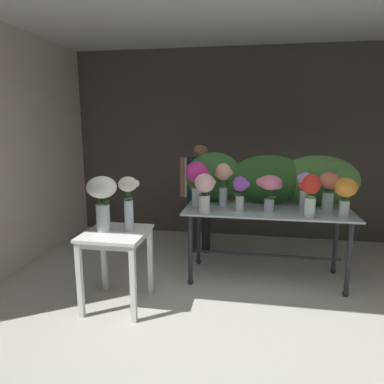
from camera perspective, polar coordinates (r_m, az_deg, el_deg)
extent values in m
plane|color=beige|center=(4.36, 6.15, -13.64)|extent=(7.51, 7.51, 0.00)
cube|color=#4C4742|center=(5.68, 7.64, 7.72)|extent=(5.45, 0.12, 2.98)
cube|color=beige|center=(4.95, -26.97, 6.09)|extent=(0.12, 3.53, 2.98)
cube|color=silver|center=(4.14, 7.16, 28.17)|extent=(5.57, 3.53, 0.12)
cube|color=#AAC2C5|center=(4.11, 12.27, -2.88)|extent=(1.90, 0.80, 0.02)
cylinder|color=#2D2D33|center=(4.00, -0.25, -9.46)|extent=(0.05, 0.05, 0.84)
sphere|color=#2D2D33|center=(4.15, -0.25, -14.49)|extent=(0.07, 0.07, 0.07)
cylinder|color=#2D2D33|center=(4.08, 24.38, -10.09)|extent=(0.05, 0.05, 0.84)
sphere|color=#2D2D33|center=(4.23, 23.94, -15.02)|extent=(0.07, 0.07, 0.07)
cylinder|color=#2D2D33|center=(4.56, 1.09, -6.81)|extent=(0.05, 0.05, 0.84)
sphere|color=#2D2D33|center=(4.69, 1.07, -11.33)|extent=(0.07, 0.07, 0.07)
cylinder|color=#2D2D33|center=(4.63, 22.55, -7.42)|extent=(0.05, 0.05, 0.84)
sphere|color=#2D2D33|center=(4.76, 22.19, -11.86)|extent=(0.07, 0.07, 0.07)
cylinder|color=#2D2D33|center=(4.27, 11.96, -10.12)|extent=(1.70, 0.03, 0.03)
cube|color=white|center=(3.53, -12.46, -6.62)|extent=(0.61, 0.63, 0.03)
cube|color=white|center=(3.54, -12.42, -7.31)|extent=(0.55, 0.57, 0.06)
cube|color=white|center=(3.54, -17.98, -13.62)|extent=(0.05, 0.05, 0.75)
cube|color=white|center=(3.34, -9.66, -14.77)|extent=(0.05, 0.05, 0.75)
cube|color=white|center=(3.99, -14.27, -10.50)|extent=(0.05, 0.05, 0.75)
cube|color=white|center=(3.82, -6.87, -11.26)|extent=(0.05, 0.05, 0.75)
cylinder|color=#232328|center=(5.00, 0.40, -5.25)|extent=(0.12, 0.12, 0.83)
cylinder|color=#232328|center=(4.97, 2.36, -5.34)|extent=(0.12, 0.12, 0.83)
cube|color=silver|center=(4.83, 1.41, 2.48)|extent=(0.40, 0.22, 0.54)
cube|color=#192833|center=(4.73, 1.20, 1.79)|extent=(0.34, 0.02, 0.66)
cylinder|color=#936B4C|center=(4.88, -1.46, 2.48)|extent=(0.09, 0.09, 0.55)
cylinder|color=#936B4C|center=(4.80, 4.33, 2.32)|extent=(0.09, 0.09, 0.55)
sphere|color=#936B4C|center=(4.79, 1.43, 6.72)|extent=(0.20, 0.20, 0.20)
ellipsoid|color=black|center=(4.81, 1.47, 7.51)|extent=(0.15, 0.15, 0.09)
ellipsoid|color=#387033|center=(4.34, 3.63, 2.45)|extent=(0.71, 0.31, 0.62)
ellipsoid|color=#2D6028|center=(4.32, 12.46, 2.00)|extent=(0.95, 0.31, 0.60)
ellipsoid|color=#477F3D|center=(4.39, 19.96, 1.76)|extent=(0.97, 0.27, 0.60)
cylinder|color=silver|center=(4.00, 23.72, -2.56)|extent=(0.10, 0.10, 0.17)
cylinder|color=#9EBCB2|center=(4.01, 23.66, -3.23)|extent=(0.10, 0.10, 0.07)
cylinder|color=#28562D|center=(3.99, 23.99, -1.89)|extent=(0.01, 0.01, 0.25)
cylinder|color=#28562D|center=(4.02, 23.72, -1.80)|extent=(0.01, 0.01, 0.25)
cylinder|color=#28562D|center=(3.98, 23.47, -1.89)|extent=(0.01, 0.01, 0.25)
cylinder|color=#28562D|center=(3.96, 23.79, -1.97)|extent=(0.01, 0.01, 0.25)
ellipsoid|color=orange|center=(3.95, 23.98, 0.73)|extent=(0.23, 0.23, 0.20)
sphere|color=orange|center=(3.92, 22.80, 0.22)|extent=(0.06, 0.06, 0.06)
cylinder|color=silver|center=(4.12, 17.87, -1.34)|extent=(0.09, 0.09, 0.23)
cylinder|color=#9EBCB2|center=(4.14, 17.82, -2.20)|extent=(0.08, 0.08, 0.10)
cylinder|color=#2D6028|center=(4.12, 18.19, -0.68)|extent=(0.01, 0.01, 0.31)
cylinder|color=#2D6028|center=(4.12, 17.79, -0.65)|extent=(0.01, 0.01, 0.31)
cylinder|color=#2D6028|center=(4.10, 17.86, -0.72)|extent=(0.01, 0.01, 0.31)
ellipsoid|color=#B28ED1|center=(4.08, 18.08, 2.04)|extent=(0.16, 0.16, 0.15)
sphere|color=#B28ED1|center=(4.06, 17.29, 2.29)|extent=(0.06, 0.06, 0.06)
sphere|color=#B28ED1|center=(4.09, 18.94, 1.67)|extent=(0.08, 0.08, 0.08)
cylinder|color=silver|center=(4.16, 5.13, -0.79)|extent=(0.10, 0.10, 0.22)
cylinder|color=#9EBCB2|center=(4.18, 5.11, -1.61)|extent=(0.09, 0.09, 0.09)
cylinder|color=#477F3D|center=(4.15, 5.38, 0.16)|extent=(0.01, 0.01, 0.34)
cylinder|color=#477F3D|center=(4.17, 5.14, 0.21)|extent=(0.01, 0.01, 0.34)
cylinder|color=#477F3D|center=(4.15, 4.91, 0.18)|extent=(0.01, 0.01, 0.34)
cylinder|color=#477F3D|center=(4.13, 5.18, 0.12)|extent=(0.01, 0.01, 0.34)
ellipsoid|color=#F4B78E|center=(4.11, 5.20, 3.32)|extent=(0.19, 0.19, 0.20)
sphere|color=#F4B78E|center=(4.14, 4.18, 2.90)|extent=(0.06, 0.06, 0.06)
sphere|color=#F4B78E|center=(4.08, 6.21, 3.15)|extent=(0.08, 0.08, 0.08)
cylinder|color=silver|center=(3.98, 12.55, -2.15)|extent=(0.11, 0.11, 0.14)
cylinder|color=#9EBCB2|center=(3.98, 12.53, -2.71)|extent=(0.10, 0.10, 0.06)
cylinder|color=#2D6028|center=(3.96, 12.84, -1.10)|extent=(0.01, 0.01, 0.27)
cylinder|color=#2D6028|center=(3.98, 12.63, -1.04)|extent=(0.01, 0.01, 0.27)
cylinder|color=#2D6028|center=(3.95, 12.17, -1.10)|extent=(0.01, 0.01, 0.27)
cylinder|color=#2D6028|center=(3.94, 12.65, -1.15)|extent=(0.01, 0.01, 0.27)
ellipsoid|color=pink|center=(3.92, 12.71, 1.54)|extent=(0.26, 0.26, 0.16)
sphere|color=pink|center=(3.91, 11.18, 1.60)|extent=(0.09, 0.09, 0.09)
sphere|color=pink|center=(3.92, 13.94, 1.12)|extent=(0.10, 0.10, 0.10)
ellipsoid|color=#387033|center=(3.96, 13.00, -0.87)|extent=(0.11, 0.08, 0.03)
cylinder|color=silver|center=(3.83, 2.06, -1.99)|extent=(0.12, 0.12, 0.20)
cylinder|color=#9EBCB2|center=(3.84, 2.05, -2.79)|extent=(0.11, 0.11, 0.08)
cylinder|color=#28562D|center=(3.81, 2.42, -1.39)|extent=(0.01, 0.01, 0.26)
cylinder|color=#28562D|center=(3.83, 2.14, -1.31)|extent=(0.01, 0.01, 0.26)
cylinder|color=#28562D|center=(3.82, 1.80, -1.36)|extent=(0.01, 0.01, 0.26)
cylinder|color=#28562D|center=(3.79, 2.06, -1.48)|extent=(0.01, 0.01, 0.26)
ellipsoid|color=#EFB2BC|center=(3.78, 2.09, 1.50)|extent=(0.22, 0.22, 0.21)
sphere|color=#EFB2BC|center=(3.79, 3.32, 1.61)|extent=(0.08, 0.08, 0.08)
ellipsoid|color=#477F3D|center=(3.83, 2.28, -0.17)|extent=(0.07, 0.11, 0.03)
cylinder|color=silver|center=(4.27, 21.39, -1.38)|extent=(0.13, 0.13, 0.20)
cylinder|color=#9EBCB2|center=(4.28, 21.34, -2.10)|extent=(0.12, 0.12, 0.08)
cylinder|color=#477F3D|center=(4.27, 21.74, -0.80)|extent=(0.01, 0.01, 0.26)
cylinder|color=#477F3D|center=(4.29, 21.38, -0.72)|extent=(0.01, 0.01, 0.26)
cylinder|color=#477F3D|center=(4.26, 21.03, -0.79)|extent=(0.01, 0.01, 0.26)
cylinder|color=#477F3D|center=(4.23, 21.57, -0.91)|extent=(0.01, 0.01, 0.26)
ellipsoid|color=#EF7A60|center=(4.23, 21.62, 1.73)|extent=(0.22, 0.22, 0.20)
sphere|color=#EF7A60|center=(4.23, 20.62, 1.56)|extent=(0.07, 0.07, 0.07)
cylinder|color=silver|center=(3.85, 18.78, -2.41)|extent=(0.12, 0.12, 0.21)
cylinder|color=#9EBCB2|center=(3.86, 18.73, -3.26)|extent=(0.11, 0.11, 0.09)
cylinder|color=#387033|center=(3.84, 19.28, -1.79)|extent=(0.01, 0.01, 0.28)
cylinder|color=#387033|center=(3.86, 18.55, -1.67)|extent=(0.01, 0.01, 0.28)
cylinder|color=#387033|center=(3.81, 18.66, -1.84)|extent=(0.01, 0.01, 0.28)
ellipsoid|color=red|center=(3.80, 19.02, 1.23)|extent=(0.19, 0.19, 0.21)
sphere|color=red|center=(3.81, 17.70, 1.04)|extent=(0.08, 0.08, 0.08)
ellipsoid|color=#477F3D|center=(3.78, 18.76, -0.69)|extent=(0.11, 0.08, 0.03)
cylinder|color=silver|center=(3.91, 7.83, -1.94)|extent=(0.09, 0.09, 0.18)
cylinder|color=#9EBCB2|center=(3.92, 7.82, -2.65)|extent=(0.08, 0.08, 0.07)
cylinder|color=#2D6028|center=(3.90, 8.03, -1.26)|extent=(0.01, 0.01, 0.26)
cylinder|color=#2D6028|center=(3.91, 7.75, -1.21)|extent=(0.01, 0.01, 0.26)
cylinder|color=#2D6028|center=(3.89, 7.79, -1.28)|extent=(0.01, 0.01, 0.26)
ellipsoid|color=purple|center=(3.87, 7.92, 1.33)|extent=(0.17, 0.17, 0.17)
sphere|color=purple|center=(3.85, 7.21, 1.21)|extent=(0.06, 0.06, 0.06)
sphere|color=purple|center=(3.84, 8.99, 1.27)|extent=(0.07, 0.07, 0.07)
ellipsoid|color=#2D6028|center=(3.92, 7.62, -0.28)|extent=(0.11, 0.06, 0.03)
cylinder|color=silver|center=(4.10, 0.75, -0.89)|extent=(0.11, 0.11, 0.23)
cylinder|color=#9EBCB2|center=(4.11, 0.75, -1.76)|extent=(0.11, 0.11, 0.09)
cylinder|color=#2D6028|center=(4.07, 1.13, -0.06)|extent=(0.01, 0.01, 0.33)
cylinder|color=#2D6028|center=(4.11, 0.87, 0.06)|extent=(0.01, 0.01, 0.33)
cylinder|color=#2D6028|center=(4.09, 0.40, 0.01)|extent=(0.01, 0.01, 0.33)
cylinder|color=#2D6028|center=(4.06, 0.80, -0.10)|extent=(0.01, 0.01, 0.33)
ellipsoid|color=#D1338E|center=(4.04, 0.76, 3.31)|extent=(0.26, 0.26, 0.24)
sphere|color=#D1338E|center=(4.06, -0.39, 3.42)|extent=(0.06, 0.06, 0.06)
sphere|color=#D1338E|center=(4.04, 2.39, 3.09)|extent=(0.07, 0.07, 0.07)
ellipsoid|color=#387033|center=(4.10, 1.09, 1.00)|extent=(0.10, 0.05, 0.03)
cylinder|color=silver|center=(3.53, -14.39, -4.14)|extent=(0.13, 0.13, 0.27)
cylinder|color=#9EBCB2|center=(3.55, -14.33, -5.32)|extent=(0.12, 0.12, 0.11)
cylinder|color=#2D6028|center=(3.50, -14.01, -3.23)|extent=(0.01, 0.01, 0.37)
cylinder|color=#2D6028|center=(3.55, -14.35, -3.07)|extent=(0.01, 0.01, 0.37)
cylinder|color=#2D6028|center=(3.51, -14.89, -3.27)|extent=(0.01, 0.01, 0.37)
ellipsoid|color=white|center=(3.46, -14.64, 0.77)|extent=(0.29, 0.29, 0.21)
sphere|color=white|center=(3.50, -15.88, 0.66)|extent=(0.10, 0.10, 0.10)
ellipsoid|color=#387033|center=(3.50, -13.83, -1.61)|extent=(0.04, 0.10, 0.03)
cylinder|color=silver|center=(3.49, -10.33, -3.82)|extent=(0.09, 0.09, 0.31)
cylinder|color=#9EBCB2|center=(3.51, -10.28, -5.17)|extent=(0.08, 0.08, 0.13)
cylinder|color=#28562D|center=(3.46, -10.06, -2.83)|extent=(0.01, 0.01, 0.42)
cylinder|color=#28562D|center=(3.49, -10.35, -2.74)|extent=(0.01, 0.01, 0.42)
cylinder|color=#28562D|center=(3.49, -10.73, -2.77)|extent=(0.01, 0.01, 0.42)
cylinder|color=#28562D|center=(3.46, -10.47, -2.88)|extent=(0.01, 0.01, 0.42)
ellipsoid|color=silver|center=(3.42, -10.52, 1.30)|extent=(0.19, 0.19, 0.15)
sphere|color=silver|center=(3.46, -11.10, 1.46)|extent=(0.08, 0.08, 0.08)
sphere|color=silver|center=(3.41, -9.27, 1.40)|extent=(0.07, 0.07, 0.07)
ellipsoid|color=#2D6028|center=(3.44, -10.44, -1.06)|extent=(0.09, 0.10, 0.03)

